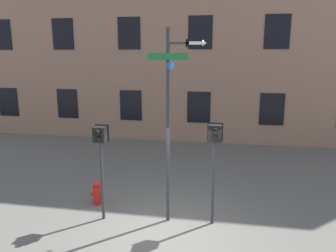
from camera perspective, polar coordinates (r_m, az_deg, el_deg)
The scene contains 5 objects.
ground_plane at distance 8.41m, azimuth -0.06°, elevation -18.18°, with size 60.00×60.00×0.00m, color #595651.
street_sign_pole at distance 8.00m, azimuth 0.54°, elevation 2.28°, with size 1.47×0.85×4.89m.
pedestrian_signal_left at distance 8.47m, azimuth -11.68°, elevation -3.54°, with size 0.37×0.40×2.54m.
pedestrian_signal_right at distance 8.12m, azimuth 8.11°, elevation -3.41°, with size 0.39×0.40×2.64m.
fire_hydrant at distance 9.89m, azimuth -12.29°, elevation -11.37°, with size 0.38×0.22×0.70m.
Camera 1 is at (1.27, -7.13, 4.28)m, focal length 35.00 mm.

